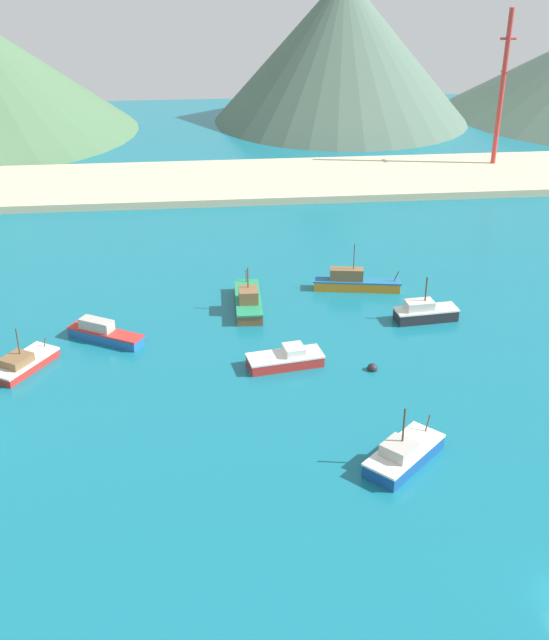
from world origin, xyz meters
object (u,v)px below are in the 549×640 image
fishing_boat_0 (425,312)px  fishing_boat_1 (286,359)px  fishing_boat_3 (248,301)px  fishing_boat_4 (403,454)px  fishing_boat_8 (23,363)px  fishing_boat_7 (104,333)px  buoy_0 (372,368)px  fishing_boat_5 (354,282)px  radio_tower (502,90)px

fishing_boat_0 → fishing_boat_1: 18.75m
fishing_boat_3 → fishing_boat_4: 32.63m
fishing_boat_8 → fishing_boat_1: bearing=-4.1°
fishing_boat_7 → buoy_0: 28.79m
fishing_boat_1 → buoy_0: bearing=-12.0°
fishing_boat_3 → fishing_boat_5: size_ratio=0.94×
fishing_boat_0 → fishing_boat_4: fishing_boat_4 is taller
fishing_boat_1 → buoy_0: 8.70m
fishing_boat_5 → fishing_boat_3: bearing=-163.8°
fishing_boat_3 → fishing_boat_8: 26.29m
fishing_boat_5 → buoy_0: 19.46m
fishing_boat_7 → fishing_boat_8: 9.28m
fishing_boat_0 → fishing_boat_1: bearing=-152.7°
fishing_boat_5 → radio_tower: size_ratio=0.39×
fishing_boat_8 → radio_tower: bearing=42.2°
fishing_boat_7 → fishing_boat_8: fishing_boat_8 is taller
buoy_0 → radio_tower: radio_tower is taller
fishing_boat_4 → fishing_boat_7: (-26.56, 24.46, -0.02)m
fishing_boat_1 → fishing_boat_8: size_ratio=1.02×
fishing_boat_1 → fishing_boat_4: 18.81m
fishing_boat_3 → fishing_boat_8: (-23.47, -11.83, -0.25)m
fishing_boat_1 → radio_tower: radio_tower is taller
fishing_boat_5 → fishing_boat_0: bearing=-54.9°
fishing_boat_1 → fishing_boat_8: bearing=175.9°
fishing_boat_3 → fishing_boat_4: size_ratio=1.27×
fishing_boat_0 → fishing_boat_8: fishing_boat_0 is taller
fishing_boat_4 → radio_tower: 93.22m
fishing_boat_1 → buoy_0: (8.49, -1.80, -0.56)m
fishing_boat_1 → fishing_boat_8: 26.39m
fishing_boat_4 → fishing_boat_7: 36.11m
fishing_boat_0 → fishing_boat_1: size_ratio=0.91×
fishing_boat_3 → radio_tower: radio_tower is taller
buoy_0 → fishing_boat_8: bearing=174.0°
fishing_boat_7 → fishing_boat_1: bearing=-21.3°
radio_tower → fishing_boat_8: bearing=-137.8°
fishing_boat_0 → fishing_boat_7: size_ratio=0.86×
fishing_boat_4 → fishing_boat_5: size_ratio=0.74×
fishing_boat_8 → fishing_boat_7: bearing=35.8°
fishing_boat_1 → radio_tower: (45.46, 67.09, 13.32)m
fishing_boat_4 → fishing_boat_5: (2.63, 34.69, 0.11)m
fishing_boat_1 → radio_tower: 82.13m
fishing_boat_1 → fishing_boat_3: size_ratio=0.79×
fishing_boat_7 → fishing_boat_0: bearing=2.1°
fishing_boat_4 → radio_tower: (37.71, 84.23, 13.18)m
fishing_boat_7 → radio_tower: radio_tower is taller
fishing_boat_3 → fishing_boat_8: size_ratio=1.29×
fishing_boat_0 → radio_tower: (28.80, 58.49, 13.11)m
fishing_boat_3 → fishing_boat_7: (-15.95, -6.40, -0.08)m
fishing_boat_7 → fishing_boat_3: bearing=21.9°
fishing_boat_0 → fishing_boat_8: size_ratio=0.93×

